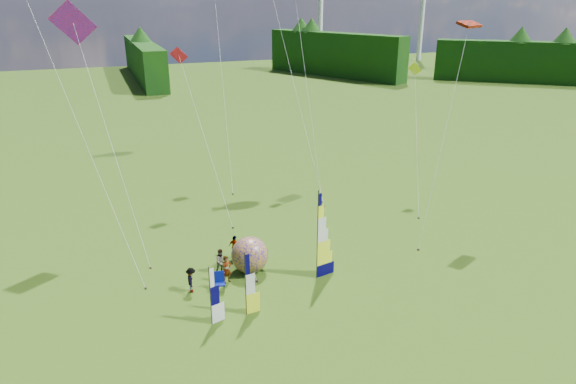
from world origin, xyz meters
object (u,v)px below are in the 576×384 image
object	(u,v)px
spectator_b	(221,261)
feather_banner_main	(317,237)
side_banner_far	(210,297)
bol_inflatable	(250,255)
spectator_d	(235,247)
spectator_c	(191,280)
kite_whale	(293,70)
spectator_a	(227,269)
side_banner_left	(246,285)
camp_chair	(219,282)

from	to	relation	value
spectator_b	feather_banner_main	bearing A→B (deg)	-37.05
feather_banner_main	side_banner_far	size ratio (longest dim) A/B	1.68
side_banner_far	bol_inflatable	distance (m)	5.66
spectator_b	spectator_d	xyz separation A→B (m)	(1.28, 1.55, -0.02)
spectator_c	kite_whale	world-z (taller)	kite_whale
spectator_d	bol_inflatable	bearing A→B (deg)	156.12
spectator_a	side_banner_left	bearing A→B (deg)	-110.75
feather_banner_main	side_banner_far	world-z (taller)	feather_banner_main
bol_inflatable	spectator_d	size ratio (longest dim) A/B	1.45
spectator_b	spectator_d	size ratio (longest dim) A/B	1.02
spectator_a	spectator_d	world-z (taller)	spectator_a
feather_banner_main	spectator_d	size ratio (longest dim) A/B	3.49
spectator_b	spectator_d	bearing A→B (deg)	40.53
side_banner_left	spectator_a	distance (m)	3.69
bol_inflatable	spectator_a	world-z (taller)	bol_inflatable
spectator_a	side_banner_far	bearing A→B (deg)	-137.83
spectator_c	spectator_d	bearing A→B (deg)	-38.00
spectator_a	spectator_c	distance (m)	2.16
spectator_b	spectator_c	bearing A→B (deg)	-155.08
side_banner_far	side_banner_left	bearing A→B (deg)	-10.31
side_banner_far	kite_whale	size ratio (longest dim) A/B	0.16
side_banner_far	spectator_d	bearing A→B (deg)	48.81
side_banner_left	spectator_a	xyz separation A→B (m)	(-0.12, 3.57, -0.93)
side_banner_far	spectator_a	size ratio (longest dim) A/B	1.91
bol_inflatable	spectator_d	bearing A→B (deg)	101.14
side_banner_far	spectator_d	world-z (taller)	side_banner_far
side_banner_left	camp_chair	bearing A→B (deg)	100.51
spectator_b	spectator_d	world-z (taller)	spectator_b
feather_banner_main	kite_whale	bearing A→B (deg)	61.50
kite_whale	spectator_c	bearing A→B (deg)	-129.20
bol_inflatable	spectator_d	world-z (taller)	bol_inflatable
feather_banner_main	spectator_d	world-z (taller)	feather_banner_main
spectator_b	camp_chair	world-z (taller)	spectator_b
spectator_c	spectator_a	bearing A→B (deg)	-71.79
feather_banner_main	spectator_b	distance (m)	6.06
bol_inflatable	kite_whale	xyz separation A→B (m)	(8.12, 13.62, 8.87)
side_banner_far	spectator_b	world-z (taller)	side_banner_far
side_banner_left	spectator_b	distance (m)	4.84
bol_inflatable	spectator_d	distance (m)	2.05
spectator_a	spectator_c	size ratio (longest dim) A/B	1.12
side_banner_left	bol_inflatable	distance (m)	4.60
spectator_a	spectator_d	bearing A→B (deg)	42.87
kite_whale	spectator_d	bearing A→B (deg)	-126.33
side_banner_left	spectator_d	bearing A→B (deg)	74.96
side_banner_left	side_banner_far	bearing A→B (deg)	-178.97
side_banner_far	bol_inflatable	xyz separation A→B (m)	(3.40, 4.50, -0.49)
feather_banner_main	side_banner_left	distance (m)	5.48
spectator_b	side_banner_far	bearing A→B (deg)	-119.34
camp_chair	side_banner_left	bearing A→B (deg)	-64.27
spectator_a	feather_banner_main	bearing A→B (deg)	-38.63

